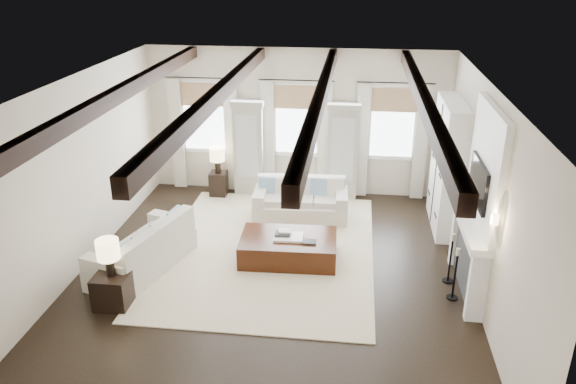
# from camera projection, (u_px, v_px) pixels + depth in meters

# --- Properties ---
(ground) EXTENTS (7.50, 7.50, 0.00)m
(ground) POSITION_uv_depth(u_px,v_px,m) (272.00, 276.00, 9.38)
(ground) COLOR black
(ground) RESTS_ON ground
(room_shell) EXTENTS (6.54, 7.54, 3.22)m
(room_shell) POSITION_uv_depth(u_px,v_px,m) (323.00, 154.00, 9.38)
(room_shell) COLOR beige
(room_shell) RESTS_ON ground
(area_rug) EXTENTS (3.79, 4.95, 0.02)m
(area_rug) POSITION_uv_depth(u_px,v_px,m) (268.00, 250.00, 10.20)
(area_rug) COLOR beige
(area_rug) RESTS_ON ground
(sofa_back) EXTENTS (1.92, 0.95, 0.80)m
(sofa_back) POSITION_uv_depth(u_px,v_px,m) (301.00, 202.00, 11.39)
(sofa_back) COLOR beige
(sofa_back) RESTS_ON ground
(sofa_left) EXTENTS (1.43, 2.17, 0.86)m
(sofa_left) POSITION_uv_depth(u_px,v_px,m) (145.00, 252.00, 9.46)
(sofa_left) COLOR beige
(sofa_left) RESTS_ON ground
(ottoman) EXTENTS (1.70, 1.10, 0.44)m
(ottoman) POSITION_uv_depth(u_px,v_px,m) (288.00, 248.00, 9.82)
(ottoman) COLOR black
(ottoman) RESTS_ON ground
(tray) EXTENTS (0.51, 0.40, 0.04)m
(tray) POSITION_uv_depth(u_px,v_px,m) (289.00, 237.00, 9.71)
(tray) COLOR white
(tray) RESTS_ON ottoman
(book_lower) EXTENTS (0.27, 0.21, 0.04)m
(book_lower) POSITION_uv_depth(u_px,v_px,m) (283.00, 234.00, 9.73)
(book_lower) COLOR #262628
(book_lower) RESTS_ON tray
(book_upper) EXTENTS (0.23, 0.18, 0.03)m
(book_upper) POSITION_uv_depth(u_px,v_px,m) (285.00, 231.00, 9.75)
(book_upper) COLOR beige
(book_upper) RESTS_ON book_lower
(book_loose) EXTENTS (0.25, 0.19, 0.03)m
(book_loose) POSITION_uv_depth(u_px,v_px,m) (309.00, 242.00, 9.55)
(book_loose) COLOR #262628
(book_loose) RESTS_ON ottoman
(side_table_front) EXTENTS (0.52, 0.52, 0.52)m
(side_table_front) POSITION_uv_depth(u_px,v_px,m) (113.00, 290.00, 8.53)
(side_table_front) COLOR black
(side_table_front) RESTS_ON ground
(lamp_front) EXTENTS (0.34, 0.34, 0.59)m
(lamp_front) POSITION_uv_depth(u_px,v_px,m) (108.00, 252.00, 8.27)
(lamp_front) COLOR black
(lamp_front) RESTS_ON side_table_front
(side_table_back) EXTENTS (0.36, 0.36, 0.55)m
(side_table_back) POSITION_uv_depth(u_px,v_px,m) (219.00, 184.00, 12.45)
(side_table_back) COLOR black
(side_table_back) RESTS_ON ground
(lamp_back) EXTENTS (0.33, 0.33, 0.57)m
(lamp_back) POSITION_uv_depth(u_px,v_px,m) (217.00, 156.00, 12.19)
(lamp_back) COLOR black
(lamp_back) RESTS_ON side_table_back
(candlestick_near) EXTENTS (0.18, 0.18, 0.88)m
(candlestick_near) POSITION_uv_depth(u_px,v_px,m) (455.00, 278.00, 8.64)
(candlestick_near) COLOR black
(candlestick_near) RESTS_ON ground
(candlestick_far) EXTENTS (0.18, 0.18, 0.87)m
(candlestick_far) POSITION_uv_depth(u_px,v_px,m) (450.00, 262.00, 9.10)
(candlestick_far) COLOR black
(candlestick_far) RESTS_ON ground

